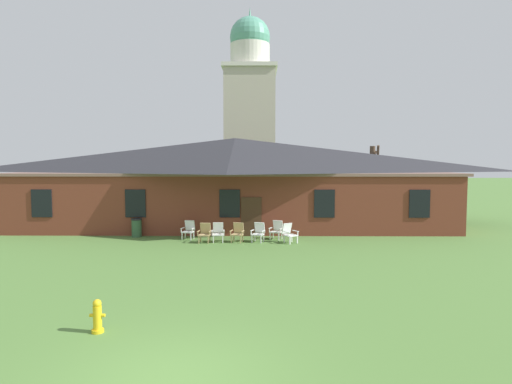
{
  "coord_description": "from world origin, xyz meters",
  "views": [
    {
      "loc": [
        1.65,
        -7.53,
        3.98
      ],
      "look_at": [
        1.47,
        9.14,
        2.81
      ],
      "focal_mm": 30.15,
      "sensor_mm": 36.0,
      "label": 1
    }
  ],
  "objects_px": {
    "lawn_chair_by_porch": "(189,229)",
    "lawn_chair_under_eave": "(289,233)",
    "lawn_chair_near_door": "(205,232)",
    "lawn_chair_far_side": "(277,229)",
    "lawn_chair_middle": "(238,232)",
    "lawn_chair_right_end": "(259,232)",
    "fire_hydrant": "(97,317)",
    "lawn_chair_left_end": "(218,232)",
    "trash_bin": "(137,228)"
  },
  "relations": [
    {
      "from": "lawn_chair_far_side",
      "to": "lawn_chair_right_end",
      "type": "bearing_deg",
      "value": -140.82
    },
    {
      "from": "lawn_chair_near_door",
      "to": "trash_bin",
      "type": "relative_size",
      "value": 0.98
    },
    {
      "from": "lawn_chair_by_porch",
      "to": "lawn_chair_left_end",
      "type": "relative_size",
      "value": 1.0
    },
    {
      "from": "lawn_chair_far_side",
      "to": "trash_bin",
      "type": "bearing_deg",
      "value": 175.56
    },
    {
      "from": "lawn_chair_middle",
      "to": "lawn_chair_under_eave",
      "type": "distance_m",
      "value": 2.56
    },
    {
      "from": "lawn_chair_left_end",
      "to": "lawn_chair_far_side",
      "type": "bearing_deg",
      "value": 15.44
    },
    {
      "from": "lawn_chair_under_eave",
      "to": "fire_hydrant",
      "type": "height_order",
      "value": "lawn_chair_under_eave"
    },
    {
      "from": "lawn_chair_far_side",
      "to": "fire_hydrant",
      "type": "distance_m",
      "value": 13.08
    },
    {
      "from": "lawn_chair_by_porch",
      "to": "lawn_chair_far_side",
      "type": "relative_size",
      "value": 1.0
    },
    {
      "from": "lawn_chair_by_porch",
      "to": "fire_hydrant",
      "type": "relative_size",
      "value": 1.21
    },
    {
      "from": "lawn_chair_left_end",
      "to": "lawn_chair_middle",
      "type": "height_order",
      "value": "same"
    },
    {
      "from": "lawn_chair_far_side",
      "to": "trash_bin",
      "type": "distance_m",
      "value": 7.45
    },
    {
      "from": "lawn_chair_under_eave",
      "to": "trash_bin",
      "type": "relative_size",
      "value": 0.98
    },
    {
      "from": "lawn_chair_by_porch",
      "to": "lawn_chair_right_end",
      "type": "xyz_separation_m",
      "value": [
        3.61,
        -0.74,
        0.0
      ]
    },
    {
      "from": "lawn_chair_middle",
      "to": "lawn_chair_right_end",
      "type": "bearing_deg",
      "value": 3.76
    },
    {
      "from": "lawn_chair_near_door",
      "to": "lawn_chair_middle",
      "type": "distance_m",
      "value": 1.63
    },
    {
      "from": "lawn_chair_far_side",
      "to": "fire_hydrant",
      "type": "bearing_deg",
      "value": -110.78
    },
    {
      "from": "lawn_chair_left_end",
      "to": "lawn_chair_under_eave",
      "type": "distance_m",
      "value": 3.53
    },
    {
      "from": "lawn_chair_by_porch",
      "to": "lawn_chair_near_door",
      "type": "xyz_separation_m",
      "value": [
        0.96,
        -0.94,
        0.0
      ]
    },
    {
      "from": "lawn_chair_right_end",
      "to": "fire_hydrant",
      "type": "bearing_deg",
      "value": -107.9
    },
    {
      "from": "lawn_chair_left_end",
      "to": "lawn_chair_under_eave",
      "type": "xyz_separation_m",
      "value": [
        3.53,
        -0.19,
        0.0
      ]
    },
    {
      "from": "lawn_chair_near_door",
      "to": "lawn_chair_by_porch",
      "type": "bearing_deg",
      "value": 135.39
    },
    {
      "from": "trash_bin",
      "to": "lawn_chair_under_eave",
      "type": "bearing_deg",
      "value": -11.19
    },
    {
      "from": "lawn_chair_right_end",
      "to": "lawn_chair_far_side",
      "type": "distance_m",
      "value": 1.21
    },
    {
      "from": "lawn_chair_left_end",
      "to": "trash_bin",
      "type": "height_order",
      "value": "trash_bin"
    },
    {
      "from": "lawn_chair_middle",
      "to": "lawn_chair_far_side",
      "type": "height_order",
      "value": "same"
    },
    {
      "from": "lawn_chair_under_eave",
      "to": "trash_bin",
      "type": "distance_m",
      "value": 8.16
    },
    {
      "from": "fire_hydrant",
      "to": "lawn_chair_far_side",
      "type": "bearing_deg",
      "value": 69.22
    },
    {
      "from": "lawn_chair_near_door",
      "to": "lawn_chair_under_eave",
      "type": "height_order",
      "value": "same"
    },
    {
      "from": "lawn_chair_right_end",
      "to": "fire_hydrant",
      "type": "distance_m",
      "value": 12.05
    },
    {
      "from": "lawn_chair_left_end",
      "to": "lawn_chair_far_side",
      "type": "xyz_separation_m",
      "value": [
        2.95,
        0.81,
        0.0
      ]
    },
    {
      "from": "lawn_chair_under_eave",
      "to": "lawn_chair_near_door",
      "type": "bearing_deg",
      "value": 179.41
    },
    {
      "from": "lawn_chair_by_porch",
      "to": "lawn_chair_under_eave",
      "type": "relative_size",
      "value": 1.0
    },
    {
      "from": "lawn_chair_right_end",
      "to": "lawn_chair_under_eave",
      "type": "bearing_deg",
      "value": -9.13
    },
    {
      "from": "lawn_chair_left_end",
      "to": "fire_hydrant",
      "type": "xyz_separation_m",
      "value": [
        -1.69,
        -11.41,
        -0.12
      ]
    },
    {
      "from": "lawn_chair_near_door",
      "to": "lawn_chair_left_end",
      "type": "relative_size",
      "value": 1.0
    },
    {
      "from": "lawn_chair_near_door",
      "to": "lawn_chair_far_side",
      "type": "bearing_deg",
      "value": 15.01
    },
    {
      "from": "lawn_chair_middle",
      "to": "fire_hydrant",
      "type": "bearing_deg",
      "value": -103.17
    },
    {
      "from": "lawn_chair_left_end",
      "to": "lawn_chair_right_end",
      "type": "distance_m",
      "value": 2.01
    },
    {
      "from": "lawn_chair_near_door",
      "to": "fire_hydrant",
      "type": "xyz_separation_m",
      "value": [
        -1.05,
        -11.26,
        -0.12
      ]
    },
    {
      "from": "lawn_chair_right_end",
      "to": "trash_bin",
      "type": "height_order",
      "value": "trash_bin"
    },
    {
      "from": "fire_hydrant",
      "to": "trash_bin",
      "type": "distance_m",
      "value": 13.1
    },
    {
      "from": "lawn_chair_near_door",
      "to": "lawn_chair_far_side",
      "type": "height_order",
      "value": "same"
    },
    {
      "from": "lawn_chair_under_eave",
      "to": "fire_hydrant",
      "type": "xyz_separation_m",
      "value": [
        -5.22,
        -11.22,
        -0.12
      ]
    },
    {
      "from": "lawn_chair_middle",
      "to": "trash_bin",
      "type": "height_order",
      "value": "trash_bin"
    },
    {
      "from": "lawn_chair_by_porch",
      "to": "lawn_chair_middle",
      "type": "relative_size",
      "value": 1.0
    },
    {
      "from": "lawn_chair_middle",
      "to": "fire_hydrant",
      "type": "relative_size",
      "value": 1.21
    },
    {
      "from": "lawn_chair_by_porch",
      "to": "lawn_chair_near_door",
      "type": "relative_size",
      "value": 1.0
    },
    {
      "from": "lawn_chair_by_porch",
      "to": "lawn_chair_middle",
      "type": "distance_m",
      "value": 2.7
    },
    {
      "from": "lawn_chair_near_door",
      "to": "lawn_chair_far_side",
      "type": "relative_size",
      "value": 1.0
    }
  ]
}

